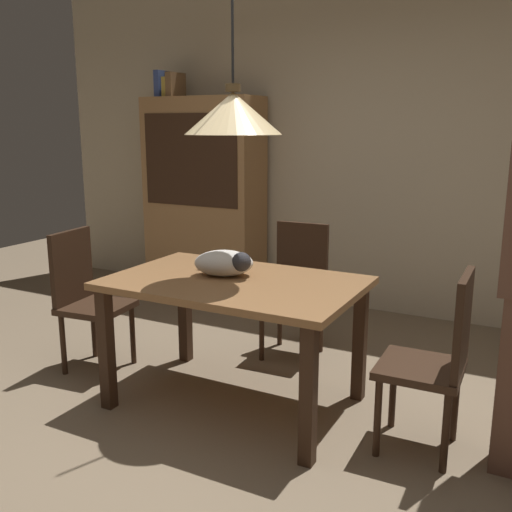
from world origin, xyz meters
TOP-DOWN VIEW (x-y plane):
  - ground at (0.00, 0.00)m, footprint 10.00×10.00m
  - back_wall at (0.00, 2.65)m, footprint 6.40×0.10m
  - dining_table at (-0.05, 0.50)m, footprint 1.40×0.90m
  - chair_left_side at (-1.18, 0.49)m, footprint 0.44×0.44m
  - chair_right_side at (1.08, 0.50)m, footprint 0.41×0.41m
  - chair_far_back at (-0.05, 1.38)m, footprint 0.42×0.42m
  - cat_sleeping at (-0.14, 0.55)m, footprint 0.41×0.33m
  - pendant_lamp at (-0.05, 0.50)m, footprint 0.52×0.52m
  - hutch_bookcase at (-1.42, 2.32)m, footprint 1.12×0.45m
  - book_blue_wide at (-1.84, 2.32)m, footprint 0.06×0.24m
  - book_yellow_short at (-1.78, 2.32)m, footprint 0.04×0.20m
  - book_brown_thick at (-1.71, 2.32)m, footprint 0.06×0.24m

SIDE VIEW (x-z plane):
  - ground at x=0.00m, z-range 0.00..0.00m
  - chair_left_side at x=-1.18m, z-range 0.05..0.98m
  - chair_right_side at x=1.08m, z-range 0.05..0.98m
  - chair_far_back at x=-0.05m, z-range 0.05..0.98m
  - dining_table at x=-0.05m, z-range 0.27..1.02m
  - cat_sleeping at x=-0.14m, z-range 0.75..0.90m
  - hutch_bookcase at x=-1.42m, z-range -0.04..1.81m
  - back_wall at x=0.00m, z-range 0.00..2.90m
  - pendant_lamp at x=-0.05m, z-range 1.01..2.31m
  - book_yellow_short at x=-1.78m, z-range 1.85..2.03m
  - book_brown_thick at x=-1.71m, z-range 1.85..2.07m
  - book_blue_wide at x=-1.84m, z-range 1.85..2.09m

